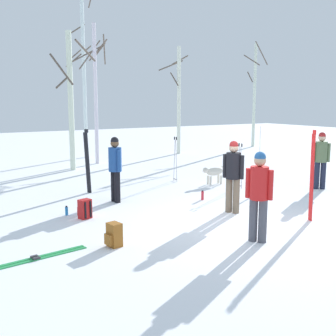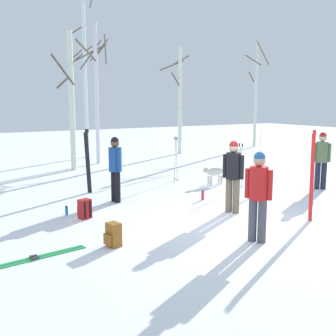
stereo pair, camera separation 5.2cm
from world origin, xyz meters
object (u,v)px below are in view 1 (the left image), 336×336
(birch_tree_2, at_px, (71,99))
(ski_poles_1, at_px, (240,164))
(ski_pair_planted_0, at_px, (87,161))
(ski_pair_lying_0, at_px, (33,259))
(dog, at_px, (213,172))
(birch_tree_3, at_px, (96,90))
(person_0, at_px, (321,157))
(water_bottle_1, at_px, (67,211))
(person_2, at_px, (115,165))
(person_1, at_px, (259,191))
(water_bottle_0, at_px, (203,195))
(backpack_0, at_px, (114,235))
(birch_tree_5, at_px, (178,98))
(birch_tree_6, at_px, (254,93))
(ski_pair_planted_2, at_px, (312,176))
(birch_tree_4, at_px, (84,73))
(ski_poles_0, at_px, (175,158))
(ski_pair_planted_1, at_px, (259,160))
(backpack_1, at_px, (85,209))
(person_3, at_px, (233,172))

(birch_tree_2, bearing_deg, ski_poles_1, -60.74)
(ski_pair_planted_0, bearing_deg, ski_pair_lying_0, -120.45)
(dog, distance_m, birch_tree_3, 6.89)
(ski_pair_planted_0, bearing_deg, ski_poles_1, -22.34)
(birch_tree_2, distance_m, birch_tree_3, 1.86)
(person_0, xyz_separation_m, ski_pair_planted_0, (-6.18, 3.09, -0.07))
(dog, relative_size, water_bottle_1, 4.05)
(person_2, xyz_separation_m, birch_tree_2, (0.68, 5.57, 1.72))
(ski_pair_lying_0, bearing_deg, person_0, 8.66)
(person_2, bearing_deg, person_1, -76.47)
(water_bottle_0, distance_m, birch_tree_3, 8.25)
(backpack_0, bearing_deg, person_1, -25.27)
(person_0, distance_m, birch_tree_5, 9.62)
(birch_tree_2, bearing_deg, birch_tree_6, 12.99)
(ski_pair_planted_2, distance_m, birch_tree_5, 12.30)
(birch_tree_2, bearing_deg, birch_tree_4, 62.29)
(ski_pair_planted_0, bearing_deg, birch_tree_3, 65.95)
(birch_tree_2, xyz_separation_m, birch_tree_3, (1.43, 1.13, 0.38))
(person_2, height_order, ski_poles_0, person_2)
(person_2, xyz_separation_m, birch_tree_5, (6.86, 7.75, 1.77))
(backpack_0, height_order, birch_tree_3, birch_tree_3)
(ski_pair_planted_1, relative_size, water_bottle_0, 7.49)
(ski_pair_planted_2, distance_m, birch_tree_3, 10.74)
(ski_pair_planted_1, height_order, birch_tree_3, birch_tree_3)
(dog, height_order, birch_tree_6, birch_tree_6)
(ski_pair_planted_0, bearing_deg, birch_tree_5, 41.69)
(ski_pair_planted_1, distance_m, water_bottle_0, 2.05)
(ski_pair_planted_0, bearing_deg, birch_tree_2, 77.45)
(person_0, relative_size, ski_pair_planted_0, 0.93)
(backpack_1, height_order, birch_tree_3, birch_tree_3)
(birch_tree_3, bearing_deg, birch_tree_4, 82.44)
(ski_pair_planted_2, xyz_separation_m, ski_poles_1, (0.97, 3.50, -0.27))
(water_bottle_1, xyz_separation_m, birch_tree_4, (3.91, 9.43, 3.81))
(ski_pair_lying_0, bearing_deg, ski_pair_planted_0, 59.55)
(dog, height_order, ski_pair_lying_0, dog)
(birch_tree_5, bearing_deg, backpack_1, -132.55)
(person_3, xyz_separation_m, ski_pair_planted_2, (1.05, -1.40, 0.02))
(backpack_1, height_order, water_bottle_1, backpack_1)
(ski_pair_planted_1, xyz_separation_m, ski_pair_lying_0, (-6.80, -1.86, -0.95))
(person_0, distance_m, ski_pair_planted_2, 3.64)
(ski_pair_planted_1, xyz_separation_m, water_bottle_0, (-1.87, 0.15, -0.84))
(ski_pair_lying_0, bearing_deg, birch_tree_3, 62.94)
(person_1, bearing_deg, ski_pair_lying_0, 162.07)
(backpack_1, bearing_deg, person_0, -4.74)
(ski_pair_lying_0, xyz_separation_m, backpack_0, (1.43, -0.10, 0.20))
(person_2, relative_size, backpack_1, 3.90)
(water_bottle_0, xyz_separation_m, water_bottle_1, (-3.60, 0.39, -0.02))
(person_2, relative_size, ski_pair_planted_0, 0.93)
(person_3, distance_m, birch_tree_6, 15.01)
(person_3, bearing_deg, water_bottle_1, 152.59)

